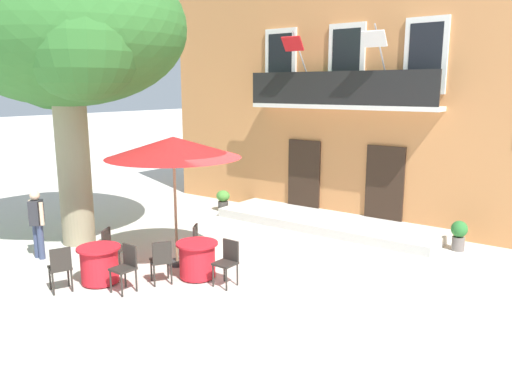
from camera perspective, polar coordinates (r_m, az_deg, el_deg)
name	(u,v)px	position (r m, az deg, el deg)	size (l,w,h in m)	color
ground_plane	(220,263)	(11.37, -4.07, -8.11)	(120.00, 120.00, 0.00)	beige
building_facade	(375,91)	(16.43, 13.36, 11.09)	(13.00, 5.09, 7.50)	#CC844C
entrance_step_platform	(326,223)	(14.30, 8.00, -3.47)	(6.44, 1.86, 0.25)	silver
plane_tree	(64,36)	(13.17, -21.04, 16.27)	(6.17, 5.42, 7.02)	gray
cafe_table_near_tree	(197,260)	(10.47, -6.70, -7.65)	(0.86, 0.86, 0.76)	red
cafe_chair_near_tree_0	(200,242)	(11.14, -6.37, -5.70)	(0.55, 0.55, 0.91)	#2D2823
cafe_chair_near_tree_1	(161,259)	(10.21, -10.72, -7.49)	(0.55, 0.55, 0.91)	#2D2823
cafe_chair_near_tree_2	(228,260)	(10.01, -3.25, -7.69)	(0.40, 0.40, 0.91)	#2D2823
cafe_table_middle	(100,264)	(10.60, -17.38, -7.88)	(0.86, 0.86, 0.76)	red
cafe_chair_middle_0	(60,266)	(10.35, -21.38, -7.84)	(0.52, 0.52, 0.91)	#2D2823
cafe_chair_middle_1	(126,265)	(10.02, -14.59, -8.04)	(0.41, 0.41, 0.91)	#2D2823
cafe_chair_middle_2	(111,246)	(11.24, -16.15, -5.95)	(0.54, 0.54, 0.91)	#2D2823
cafe_umbrella	(173,148)	(10.82, -9.38, 4.99)	(2.90, 2.90, 2.85)	#997A56
ground_planter_left	(223,199)	(15.98, -3.77, -0.84)	(0.42, 0.42, 0.66)	#47423D
ground_planter_right	(459,234)	(13.04, 22.10, -4.44)	(0.39, 0.39, 0.74)	slate
pedestrian_near_entrance	(37,220)	(12.46, -23.67, -2.98)	(0.53, 0.40, 1.60)	#384260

